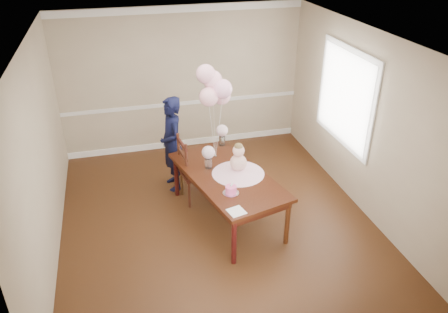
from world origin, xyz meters
TOP-DOWN VIEW (x-y plane):
  - floor at (0.00, 0.00)m, footprint 4.50×5.00m
  - ceiling at (0.00, 0.00)m, footprint 4.50×5.00m
  - wall_back at (0.00, 2.50)m, footprint 4.50×0.02m
  - wall_front at (0.00, -2.50)m, footprint 4.50×0.02m
  - wall_left at (-2.25, 0.00)m, footprint 0.02×5.00m
  - wall_right at (2.25, 0.00)m, footprint 0.02×5.00m
  - chair_rail_trim at (0.00, 2.49)m, footprint 4.50×0.02m
  - crown_molding at (0.00, 2.49)m, footprint 4.50×0.02m
  - baseboard_trim at (0.00, 2.49)m, footprint 4.50×0.02m
  - window_frame at (2.23, 0.50)m, footprint 0.02×1.66m
  - window_blinds at (2.21, 0.50)m, footprint 0.01×1.50m
  - dining_table_top at (0.18, -0.03)m, footprint 1.46×2.19m
  - table_apron at (0.18, -0.03)m, footprint 1.34×2.07m
  - table_leg_fl at (-0.01, -1.02)m, footprint 0.09×0.09m
  - table_leg_fr at (0.81, -0.82)m, footprint 0.09×0.09m
  - table_leg_bl at (-0.46, 0.76)m, footprint 0.09×0.09m
  - table_leg_br at (0.36, 0.97)m, footprint 0.09×0.09m
  - baby_skirt at (0.33, -0.04)m, footprint 0.93×0.93m
  - baby_torso at (0.33, -0.04)m, footprint 0.24×0.24m
  - baby_head at (0.33, -0.04)m, footprint 0.17×0.17m
  - baby_hair at (0.33, -0.04)m, footprint 0.12×0.12m
  - cake_platter at (0.09, -0.51)m, footprint 0.27×0.27m
  - birthday_cake at (0.09, -0.51)m, footprint 0.18×0.18m
  - cake_flower_a at (0.09, -0.51)m, footprint 0.03×0.03m
  - cake_flower_b at (0.12, -0.49)m, footprint 0.03×0.03m
  - rose_vase_near at (-0.04, 0.23)m, footprint 0.12×0.12m
  - roses_near at (-0.04, 0.23)m, footprint 0.19×0.19m
  - rose_vase_far at (0.34, 0.89)m, footprint 0.12×0.12m
  - roses_far at (0.34, 0.89)m, footprint 0.19×0.19m
  - napkin at (0.04, -0.94)m, footprint 0.24×0.24m
  - balloon_weight at (0.14, 0.53)m, footprint 0.05×0.05m
  - balloon_a at (0.04, 0.51)m, footprint 0.28×0.28m
  - balloon_b at (0.25, 0.51)m, footprint 0.28×0.28m
  - balloon_c at (0.13, 0.63)m, footprint 0.28×0.28m
  - balloon_d at (0.03, 0.63)m, footprint 0.28×0.28m
  - balloon_e at (0.26, 0.65)m, footprint 0.28×0.28m
  - balloon_ribbon_a at (0.09, 0.52)m, footprint 0.09×0.03m
  - balloon_ribbon_b at (0.19, 0.52)m, footprint 0.11×0.03m
  - balloon_ribbon_c at (0.13, 0.58)m, footprint 0.01×0.10m
  - balloon_ribbon_d at (0.08, 0.58)m, footprint 0.11×0.08m
  - balloon_ribbon_e at (0.20, 0.59)m, footprint 0.12×0.11m
  - dining_chair_seat at (-0.16, 0.59)m, footprint 0.54×0.54m
  - chair_leg_fl at (-0.33, 0.37)m, footprint 0.05×0.05m
  - chair_leg_fr at (0.06, 0.42)m, footprint 0.05×0.05m
  - chair_leg_bl at (-0.38, 0.76)m, footprint 0.05×0.05m
  - chair_leg_br at (0.01, 0.81)m, footprint 0.05×0.05m
  - chair_back_post_l at (-0.35, 0.37)m, footprint 0.05×0.05m
  - chair_back_post_r at (-0.40, 0.76)m, footprint 0.05×0.05m
  - chair_slat_low at (-0.37, 0.56)m, footprint 0.09×0.44m
  - chair_slat_mid at (-0.37, 0.56)m, footprint 0.09×0.44m
  - chair_slat_top at (-0.37, 0.56)m, footprint 0.09×0.44m
  - woman at (-0.46, 1.05)m, footprint 0.45×0.62m

SIDE VIEW (x-z plane):
  - floor at x=0.00m, z-range 0.00..0.00m
  - baseboard_trim at x=0.00m, z-range 0.00..0.12m
  - chair_leg_fl at x=-0.33m, z-range 0.00..0.47m
  - chair_leg_fr at x=0.06m, z-range 0.00..0.47m
  - chair_leg_bl at x=-0.38m, z-range 0.00..0.47m
  - chair_leg_br at x=0.01m, z-range 0.00..0.47m
  - table_leg_fl at x=-0.01m, z-range 0.00..0.70m
  - table_leg_fr at x=0.81m, z-range 0.00..0.70m
  - table_leg_bl at x=-0.46m, z-range 0.00..0.70m
  - table_leg_br at x=0.36m, z-range 0.00..0.70m
  - dining_chair_seat at x=-0.16m, z-range 0.46..0.52m
  - table_apron at x=0.18m, z-range 0.60..0.70m
  - chair_slat_low at x=-0.37m, z-range 0.65..0.70m
  - dining_table_top at x=0.18m, z-range 0.70..0.75m
  - cake_platter at x=0.09m, z-range 0.75..0.76m
  - napkin at x=0.04m, z-range 0.75..0.76m
  - balloon_weight at x=0.14m, z-range 0.75..0.77m
  - woman at x=-0.46m, z-range 0.00..1.59m
  - baby_skirt at x=0.33m, z-range 0.75..0.85m
  - chair_back_post_l at x=-0.35m, z-range 0.50..1.11m
  - chair_back_post_r at x=-0.40m, z-range 0.50..1.11m
  - birthday_cake at x=0.09m, z-range 0.76..0.86m
  - rose_vase_near at x=-0.04m, z-range 0.75..0.91m
  - rose_vase_far at x=0.34m, z-range 0.75..0.91m
  - chair_slat_mid at x=-0.37m, z-range 0.82..0.88m
  - cake_flower_a at x=0.09m, z-range 0.86..0.89m
  - cake_flower_b at x=0.12m, z-range 0.86..0.89m
  - chair_rail_trim at x=0.00m, z-range 0.86..0.94m
  - baby_torso at x=0.33m, z-range 0.81..1.05m
  - roses_near at x=-0.04m, z-range 0.92..1.11m
  - roses_far at x=0.34m, z-range 0.92..1.11m
  - chair_slat_top at x=-0.37m, z-range 0.99..1.05m
  - baby_head at x=0.33m, z-range 1.04..1.21m
  - balloon_ribbon_e at x=0.20m, z-range 0.77..1.55m
  - baby_hair at x=0.33m, z-range 1.12..1.24m
  - balloon_ribbon_a at x=0.09m, z-range 0.76..1.60m
  - balloon_ribbon_b at x=0.19m, z-range 0.76..1.70m
  - balloon_ribbon_c at x=0.13m, z-range 0.76..1.80m
  - balloon_ribbon_d at x=0.08m, z-range 0.76..1.90m
  - wall_back at x=0.00m, z-range 0.00..2.70m
  - wall_front at x=0.00m, z-range 0.00..2.70m
  - wall_left at x=-2.25m, z-range 0.00..2.70m
  - wall_right at x=2.25m, z-range 0.00..2.70m
  - window_frame at x=2.23m, z-range 0.77..2.33m
  - window_blinds at x=2.21m, z-range 0.85..2.25m
  - balloon_e at x=0.26m, z-range 1.56..1.84m
  - balloon_a at x=0.04m, z-range 1.61..1.89m
  - balloon_b at x=0.25m, z-range 1.71..1.99m
  - balloon_c at x=0.13m, z-range 1.81..2.09m
  - balloon_d at x=0.03m, z-range 1.91..2.19m
  - crown_molding at x=0.00m, z-range 2.57..2.69m
  - ceiling at x=0.00m, z-range 2.69..2.71m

